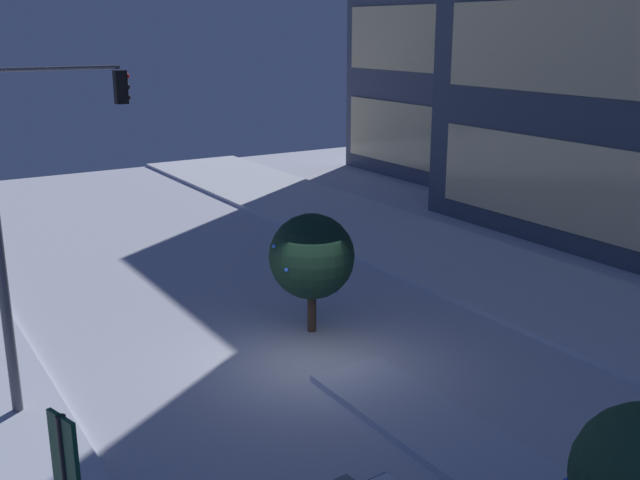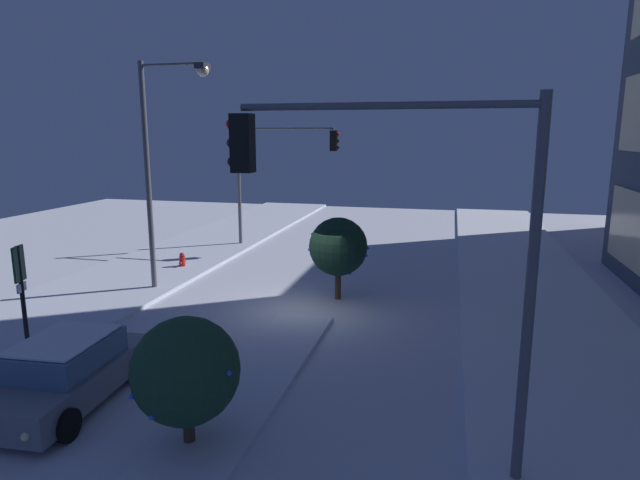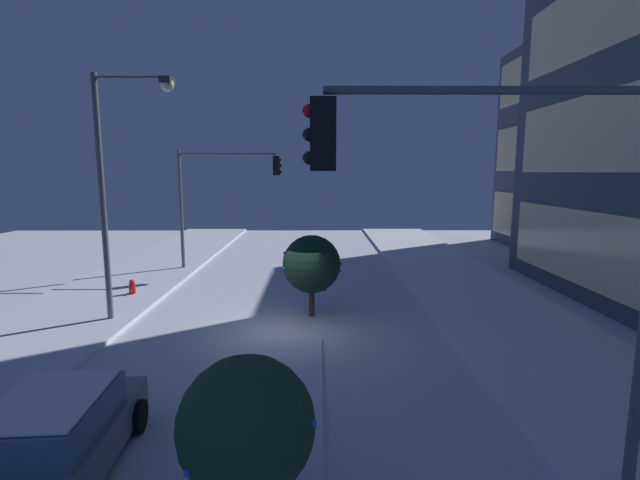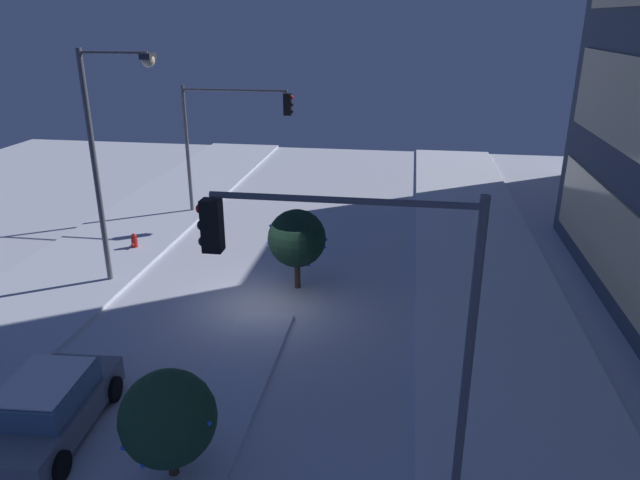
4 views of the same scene
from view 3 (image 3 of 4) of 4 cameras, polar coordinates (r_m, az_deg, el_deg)
name	(u,v)px [view 3 (image 3 of 4)]	position (r m, az deg, el deg)	size (l,w,h in m)	color
ground	(283,331)	(15.28, -4.76, -11.39)	(52.00, 52.00, 0.00)	silver
curb_strip_near	(45,329)	(17.69, -31.48, -9.62)	(52.00, 5.20, 0.14)	silver
curb_strip_far	(519,328)	(16.62, 23.87, -10.20)	(52.00, 5.20, 0.14)	silver
median_strip	(282,413)	(10.45, -4.88, -20.93)	(9.00, 1.80, 0.14)	silver
office_tower_secondary	(594,147)	(34.12, 31.36, 10.03)	(11.56, 8.21, 13.60)	#4C5466
car_near	(52,442)	(9.47, -30.80, -21.10)	(4.41, 2.34, 1.49)	slate
traffic_light_corner_near_left	(221,186)	(24.36, -12.43, 6.68)	(0.32, 5.47, 6.35)	#565960
traffic_light_corner_far_right	(519,216)	(7.07, 23.85, 2.77)	(0.32, 5.20, 6.53)	#565960
street_lamp_arched	(120,166)	(16.63, -23.97, 8.52)	(0.56, 2.69, 8.42)	#565960
fire_hydrant	(132,289)	(20.64, -22.66, -5.70)	(0.48, 0.26, 0.75)	red
decorated_tree_median	(247,425)	(7.17, -9.29, -22.16)	(2.03, 2.04, 2.59)	#473323
decorated_tree_left_of_median	(312,264)	(16.22, -1.08, -3.08)	(2.10, 2.15, 2.99)	#473323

